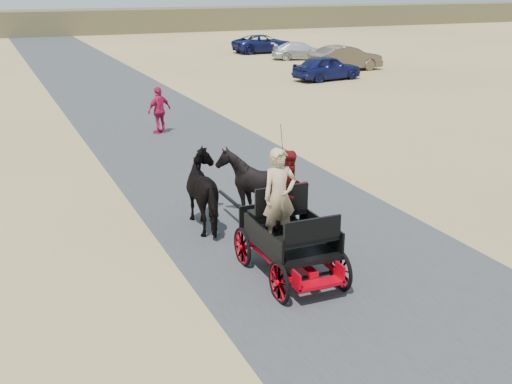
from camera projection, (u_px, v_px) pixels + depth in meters
name	position (u px, v px, depth m)	size (l,w,h in m)	color
ground	(388.00, 302.00, 11.29)	(140.00, 140.00, 0.00)	tan
road	(388.00, 302.00, 11.29)	(6.00, 140.00, 0.01)	#38383A
ridge_far	(37.00, 23.00, 64.92)	(140.00, 6.00, 2.40)	brown
carriage	(289.00, 258.00, 12.19)	(1.30, 2.40, 0.72)	black
horse_left	(209.00, 192.00, 14.44)	(0.91, 2.01, 1.70)	black
horse_right	(254.00, 186.00, 14.85)	(1.37, 1.54, 1.70)	black
driver_man	(279.00, 196.00, 11.76)	(0.66, 0.43, 1.80)	tan
passenger_woman	(291.00, 190.00, 12.46)	(0.77, 0.60, 1.58)	#660C0F
pedestrian	(159.00, 110.00, 23.34)	(1.01, 0.42, 1.73)	#B81543
car_a	(327.00, 68.00, 35.91)	(1.63, 4.05, 1.38)	navy
car_b	(345.00, 58.00, 39.60)	(1.62, 4.63, 1.53)	brown
car_c	(301.00, 51.00, 45.13)	(1.68, 4.12, 1.20)	silver
car_d	(264.00, 44.00, 49.28)	(2.26, 4.90, 1.36)	navy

